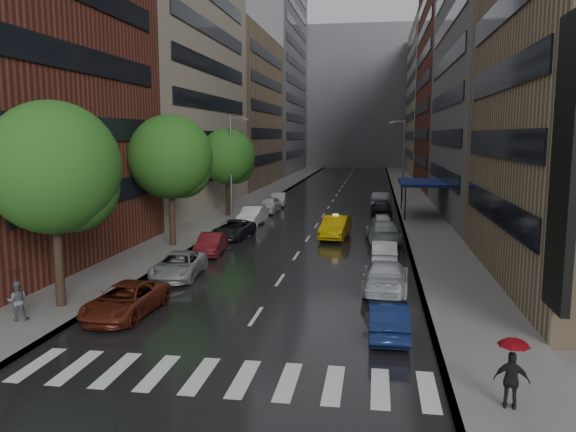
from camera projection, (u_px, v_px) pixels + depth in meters
The scene contains 19 objects.
ground at pixel (232, 353), 19.51m from camera, with size 220.00×220.00×0.00m, color gray.
road at pixel (335, 197), 68.40m from camera, with size 14.00×140.00×0.01m, color black.
sidewalk_left at pixel (263, 195), 69.77m from camera, with size 4.00×140.00×0.15m, color gray.
sidewalk_right at pixel (411, 198), 67.01m from camera, with size 4.00×140.00×0.15m, color gray.
crosswalk at pixel (222, 377), 17.53m from camera, with size 13.15×2.80×0.01m.
buildings_left at pixel (232, 73), 77.00m from camera, with size 8.00×108.00×38.00m.
buildings_right at pixel (460, 74), 70.49m from camera, with size 8.05×109.10×36.00m.
building_far at pixel (357, 99), 132.58m from camera, with size 40.00×14.00×32.00m, color slate.
tree_near at pixel (53, 168), 23.57m from camera, with size 5.62×5.62×8.96m.
tree_mid at pixel (170, 157), 36.97m from camera, with size 5.56×5.56×8.86m.
tree_far at pixel (227, 157), 51.07m from camera, with size 5.10×5.10×8.12m.
taxi at pixel (335, 227), 41.06m from camera, with size 1.73×4.96×1.63m, color #DDAD0B.
parked_cars_left at pixel (231, 230), 40.42m from camera, with size 2.67×41.86×1.53m.
parked_cars_right at pixel (383, 230), 40.09m from camera, with size 2.65×43.39×1.59m.
ped_black_umbrella at pixel (17, 290), 22.32m from camera, with size 0.97×0.98×2.09m.
ped_red_umbrella at pixel (513, 367), 15.09m from camera, with size 0.99×0.82×2.01m.
street_lamp_left at pixel (232, 165), 49.33m from camera, with size 1.74×0.22×9.00m.
street_lamp_right at pixel (403, 159), 61.62m from camera, with size 1.74×0.22×9.00m.
awning at pixel (421, 183), 51.90m from camera, with size 4.00×8.00×3.12m.
Camera 1 is at (4.83, -18.10, 7.51)m, focal length 35.00 mm.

